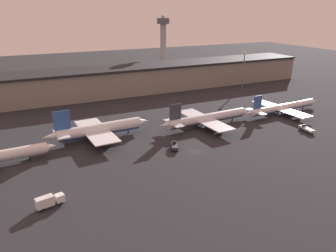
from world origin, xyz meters
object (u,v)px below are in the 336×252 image
object	(u,v)px
airplane_1	(99,130)
control_tower	(163,40)
airplane_3	(282,108)
service_vehicle_0	(175,146)
service_vehicle_3	(306,129)
airplane_2	(207,118)
service_vehicle_1	(49,201)

from	to	relation	value
airplane_1	control_tower	xyz separation A→B (m)	(77.06, 107.35, 21.70)
airplane_3	service_vehicle_0	xyz separation A→B (m)	(-66.43, -15.92, -1.69)
service_vehicle_3	airplane_2	bearing A→B (deg)	65.33
airplane_2	control_tower	distance (m)	118.92
airplane_3	control_tower	size ratio (longest dim) A/B	1.07
control_tower	airplane_3	bearing A→B (deg)	-84.21
airplane_1	service_vehicle_3	bearing A→B (deg)	-23.35
airplane_2	control_tower	xyz separation A→B (m)	(31.19, 112.59, 22.23)
airplane_1	service_vehicle_3	distance (m)	84.71
service_vehicle_0	control_tower	distance (m)	142.18
control_tower	service_vehicle_3	bearing A→B (deg)	-88.93
airplane_3	service_vehicle_3	world-z (taller)	airplane_3
airplane_1	control_tower	distance (m)	133.92
airplane_3	service_vehicle_0	distance (m)	68.34
airplane_1	service_vehicle_1	size ratio (longest dim) A/B	5.65
service_vehicle_0	service_vehicle_3	world-z (taller)	service_vehicle_0
airplane_2	airplane_3	xyz separation A→B (m)	(42.64, -0.32, -0.49)
airplane_2	service_vehicle_1	world-z (taller)	airplane_2
airplane_3	airplane_1	bearing A→B (deg)	172.97
service_vehicle_1	control_tower	distance (m)	180.34
service_vehicle_0	airplane_2	bearing A→B (deg)	-33.71
airplane_3	service_vehicle_1	bearing A→B (deg)	-166.09
airplane_1	service_vehicle_1	xyz separation A→B (m)	(-23.41, -40.51, -2.04)
service_vehicle_0	service_vehicle_3	bearing A→B (deg)	-75.30
airplane_3	service_vehicle_1	world-z (taller)	airplane_3
service_vehicle_0	airplane_3	bearing A→B (deg)	-54.54
service_vehicle_0	airplane_1	bearing A→B (deg)	67.78
service_vehicle_3	control_tower	size ratio (longest dim) A/B	0.18
control_tower	service_vehicle_0	bearing A→B (deg)	-113.11
airplane_3	control_tower	world-z (taller)	control_tower
service_vehicle_1	control_tower	world-z (taller)	control_tower
airplane_1	service_vehicle_0	size ratio (longest dim) A/B	6.76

